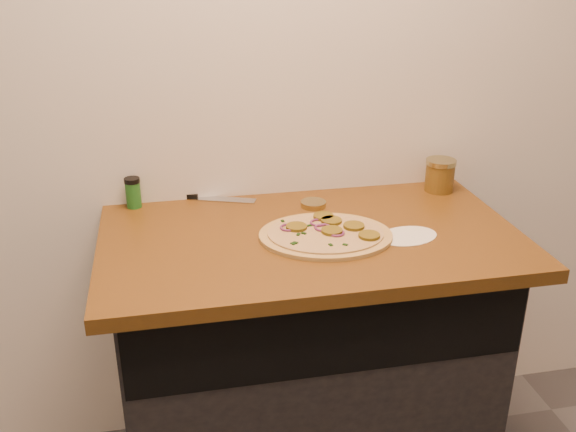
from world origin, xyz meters
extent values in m
cube|color=silver|center=(0.00, 1.75, 1.35)|extent=(4.00, 0.02, 2.70)
cube|color=black|center=(0.00, 1.45, 0.43)|extent=(1.10, 0.60, 0.86)
cube|color=brown|center=(0.00, 1.42, 0.88)|extent=(1.20, 0.70, 0.04)
cylinder|color=tan|center=(0.03, 1.38, 0.91)|extent=(0.43, 0.43, 0.01)
cylinder|color=beige|center=(0.03, 1.38, 0.91)|extent=(0.37, 0.37, 0.00)
cylinder|color=brown|center=(0.07, 1.45, 0.92)|extent=(0.06, 0.06, 0.01)
cylinder|color=brown|center=(-0.04, 1.42, 0.92)|extent=(0.06, 0.06, 0.01)
cylinder|color=brown|center=(0.12, 1.40, 0.92)|extent=(0.06, 0.06, 0.01)
cylinder|color=brown|center=(0.05, 1.48, 0.92)|extent=(0.06, 0.06, 0.01)
cylinder|color=brown|center=(0.15, 1.33, 0.92)|extent=(0.06, 0.06, 0.01)
cylinder|color=brown|center=(0.05, 1.38, 0.92)|extent=(0.06, 0.06, 0.01)
torus|color=#6F295E|center=(0.03, 1.41, 0.92)|extent=(0.05, 0.05, 0.01)
torus|color=#6F295E|center=(0.03, 1.44, 0.92)|extent=(0.05, 0.05, 0.01)
torus|color=#6F295E|center=(-0.06, 1.43, 0.92)|extent=(0.05, 0.05, 0.01)
torus|color=#6F295E|center=(0.06, 1.37, 0.92)|extent=(0.05, 0.05, 0.01)
cube|color=black|center=(-0.04, 1.38, 0.92)|extent=(0.01, 0.02, 0.00)
cube|color=black|center=(-0.06, 1.33, 0.92)|extent=(0.02, 0.02, 0.00)
cube|color=black|center=(0.04, 1.40, 0.92)|extent=(0.02, 0.01, 0.00)
cube|color=black|center=(0.03, 1.30, 0.92)|extent=(0.01, 0.02, 0.00)
cube|color=black|center=(0.00, 1.43, 0.92)|extent=(0.02, 0.01, 0.00)
cube|color=black|center=(0.07, 1.29, 0.92)|extent=(0.02, 0.02, 0.00)
cube|color=black|center=(-0.07, 1.33, 0.92)|extent=(0.01, 0.02, 0.00)
cube|color=black|center=(-0.07, 1.48, 0.92)|extent=(0.01, 0.01, 0.00)
cube|color=black|center=(-0.03, 1.38, 0.92)|extent=(0.02, 0.02, 0.00)
cube|color=#B7BAC1|center=(-0.22, 1.72, 0.90)|extent=(0.21, 0.11, 0.00)
cube|color=black|center=(-0.35, 1.77, 0.91)|extent=(0.11, 0.06, 0.02)
cylinder|color=tan|center=(0.05, 1.61, 0.91)|extent=(0.10, 0.10, 0.02)
cylinder|color=maroon|center=(0.50, 1.66, 0.95)|extent=(0.09, 0.09, 0.09)
cylinder|color=tan|center=(0.50, 1.66, 1.00)|extent=(0.10, 0.10, 0.02)
cylinder|color=#1E6120|center=(-0.50, 1.72, 0.94)|extent=(0.05, 0.05, 0.08)
cylinder|color=black|center=(-0.50, 1.72, 0.99)|extent=(0.05, 0.05, 0.01)
cylinder|color=silver|center=(0.27, 1.34, 0.90)|extent=(0.22, 0.22, 0.00)
camera|label=1|loc=(-0.40, -0.21, 1.68)|focal=40.00mm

